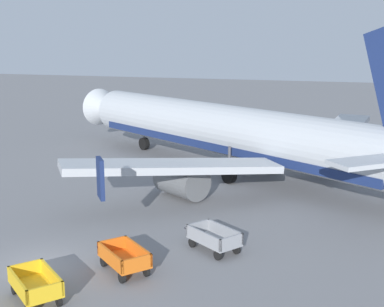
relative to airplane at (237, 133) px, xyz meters
name	(u,v)px	position (x,y,z in m)	size (l,w,h in m)	color
ground_plane	(39,265)	(-4.45, -18.27, -3.05)	(220.00, 220.00, 0.00)	slate
airplane	(237,133)	(0.00, 0.00, 0.00)	(34.06, 28.40, 11.34)	#B2B7BC
baggage_cart_second_in_row	(35,285)	(-2.72, -20.99, -2.45)	(3.25, 2.77, 1.07)	gold
baggage_cart_third_in_row	(124,258)	(-0.62, -17.64, -2.45)	(3.22, 2.81, 1.07)	orange
baggage_cart_fourth_in_row	(214,238)	(2.38, -14.27, -2.45)	(3.36, 2.60, 1.07)	gray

